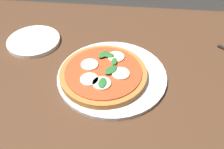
# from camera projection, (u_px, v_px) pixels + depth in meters

# --- Properties ---
(dining_table) EXTENTS (1.50, 0.85, 0.77)m
(dining_table) POSITION_uv_depth(u_px,v_px,m) (96.00, 94.00, 0.84)
(dining_table) COLOR #4C301E
(dining_table) RESTS_ON ground_plane
(serving_tray) EXTENTS (0.33, 0.33, 0.01)m
(serving_tray) POSITION_uv_depth(u_px,v_px,m) (112.00, 75.00, 0.75)
(serving_tray) COLOR silver
(serving_tray) RESTS_ON dining_table
(pizza) EXTENTS (0.26, 0.26, 0.03)m
(pizza) POSITION_uv_depth(u_px,v_px,m) (103.00, 73.00, 0.73)
(pizza) COLOR #B27033
(pizza) RESTS_ON serving_tray
(plate_white) EXTENTS (0.18, 0.18, 0.01)m
(plate_white) POSITION_uv_depth(u_px,v_px,m) (34.00, 41.00, 0.87)
(plate_white) COLOR white
(plate_white) RESTS_ON dining_table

